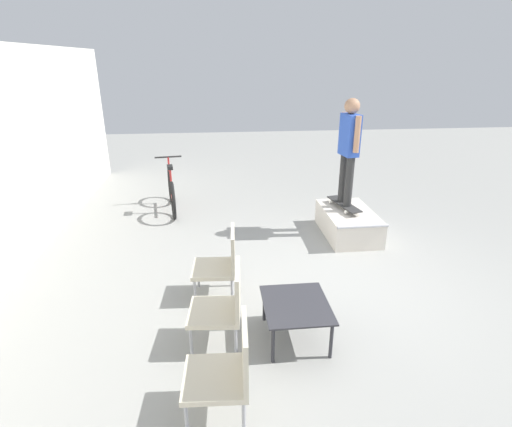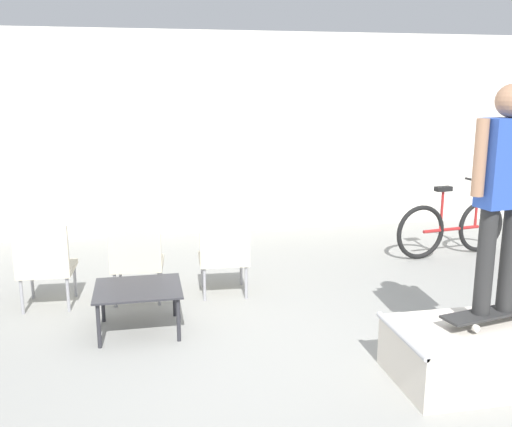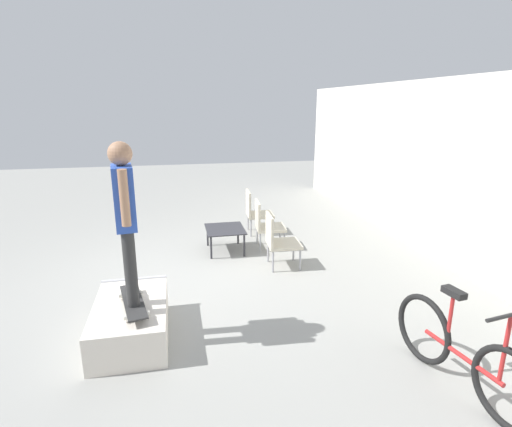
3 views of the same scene
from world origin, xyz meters
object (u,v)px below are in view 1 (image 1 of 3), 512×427
(patio_chair_right, at_px, (221,262))
(bicycle, at_px, (172,192))
(skateboard_on_ramp, at_px, (344,204))
(person_skater, at_px, (349,144))
(skate_ramp_box, at_px, (348,223))
(coffee_table, at_px, (296,308))
(patio_chair_left, at_px, (227,368))
(patio_chair_center, at_px, (224,304))

(patio_chair_right, relative_size, bicycle, 0.53)
(skateboard_on_ramp, relative_size, person_skater, 0.52)
(skate_ramp_box, bearing_deg, skateboard_on_ramp, 24.63)
(person_skater, height_order, coffee_table, person_skater)
(patio_chair_left, bearing_deg, coffee_table, 143.53)
(patio_chair_right, xyz_separation_m, bicycle, (3.17, 0.89, -0.10))
(coffee_table, bearing_deg, skateboard_on_ramp, -26.85)
(patio_chair_left, xyz_separation_m, bicycle, (4.98, 0.89, -0.10))
(skateboard_on_ramp, height_order, patio_chair_right, patio_chair_right)
(patio_chair_center, bearing_deg, skateboard_on_ramp, 146.90)
(coffee_table, distance_m, patio_chair_center, 0.75)
(skate_ramp_box, bearing_deg, bicycle, 63.59)
(patio_chair_left, bearing_deg, patio_chair_right, -177.07)
(bicycle, bearing_deg, skate_ramp_box, -124.81)
(patio_chair_right, bearing_deg, bicycle, -161.10)
(patio_chair_center, bearing_deg, skate_ramp_box, 144.90)
(patio_chair_left, height_order, bicycle, bicycle)
(skate_ramp_box, height_order, patio_chair_right, patio_chair_right)
(person_skater, xyz_separation_m, patio_chair_center, (-2.69, 2.10, -1.05))
(skateboard_on_ramp, xyz_separation_m, patio_chair_left, (-3.59, 2.10, -0.03))
(person_skater, distance_m, patio_chair_right, 2.95)
(skate_ramp_box, xyz_separation_m, patio_chair_center, (-2.57, 2.16, 0.27))
(patio_chair_center, bearing_deg, patio_chair_right, -175.06)
(skate_ramp_box, height_order, patio_chair_center, patio_chair_center)
(coffee_table, xyz_separation_m, patio_chair_center, (-0.01, 0.75, 0.10))
(patio_chair_center, bearing_deg, coffee_table, 95.59)
(person_skater, bearing_deg, patio_chair_center, 134.14)
(person_skater, distance_m, patio_chair_center, 3.57)
(patio_chair_right, height_order, bicycle, bicycle)
(skateboard_on_ramp, relative_size, coffee_table, 1.13)
(skateboard_on_ramp, xyz_separation_m, bicycle, (1.40, 2.99, -0.13))
(patio_chair_right, bearing_deg, patio_chair_center, 3.19)
(skateboard_on_ramp, bearing_deg, patio_chair_left, 138.03)
(person_skater, xyz_separation_m, coffee_table, (-2.68, 1.36, -1.15))
(patio_chair_left, bearing_deg, patio_chair_center, -177.06)
(coffee_table, distance_m, patio_chair_right, 1.17)
(skate_ramp_box, bearing_deg, coffee_table, 151.13)
(bicycle, bearing_deg, patio_chair_center, -176.07)
(skate_ramp_box, height_order, person_skater, person_skater)
(patio_chair_left, relative_size, bicycle, 0.53)
(skate_ramp_box, relative_size, coffee_table, 1.71)
(bicycle, bearing_deg, person_skater, -123.37)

